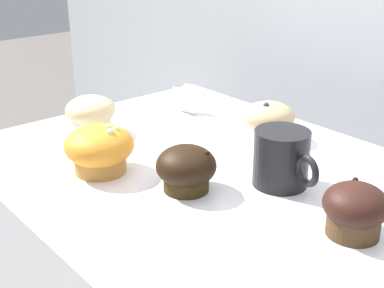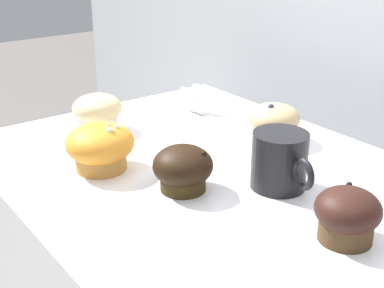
% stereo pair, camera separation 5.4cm
% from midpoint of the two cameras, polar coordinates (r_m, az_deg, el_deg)
% --- Properties ---
extents(muffin_front_center, '(0.12, 0.12, 0.08)m').
position_cam_midpoint_polar(muffin_front_center, '(0.92, -11.49, -0.53)').
color(muffin_front_center, '#C08238').
rests_on(muffin_front_center, display_counter).
extents(muffin_back_left, '(0.10, 0.10, 0.08)m').
position_cam_midpoint_polar(muffin_back_left, '(1.10, -12.12, 3.14)').
color(muffin_back_left, white).
rests_on(muffin_back_left, display_counter).
extents(muffin_back_right, '(0.10, 0.10, 0.07)m').
position_cam_midpoint_polar(muffin_back_right, '(0.84, -2.45, -2.69)').
color(muffin_back_right, '#342710').
rests_on(muffin_back_right, display_counter).
extents(muffin_front_left, '(0.10, 0.10, 0.08)m').
position_cam_midpoint_polar(muffin_front_left, '(1.05, 6.74, 2.54)').
color(muffin_front_left, silver).
rests_on(muffin_front_left, display_counter).
extents(muffin_front_right, '(0.09, 0.09, 0.08)m').
position_cam_midpoint_polar(muffin_front_right, '(0.75, 15.05, -6.81)').
color(muffin_front_right, '#47301B').
rests_on(muffin_front_right, display_counter).
extents(coffee_cup, '(0.13, 0.09, 0.09)m').
position_cam_midpoint_polar(coffee_cup, '(0.86, 7.83, -1.44)').
color(coffee_cup, black).
rests_on(coffee_cup, display_counter).
extents(price_card, '(0.06, 0.05, 0.06)m').
position_cam_midpoint_polar(price_card, '(1.19, -1.80, 4.73)').
color(price_card, white).
rests_on(price_card, display_counter).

